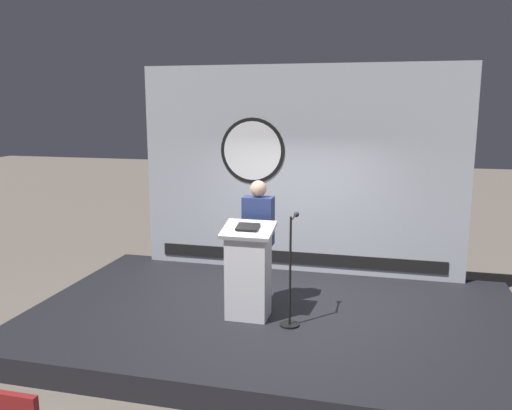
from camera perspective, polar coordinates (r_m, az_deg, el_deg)
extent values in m
plane|color=#6B6056|center=(7.30, 1.94, -13.49)|extent=(40.00, 40.00, 0.00)
cube|color=black|center=(7.24, 1.95, -12.41)|extent=(6.40, 4.00, 0.30)
cube|color=#B2B7C1|center=(8.54, 4.66, 3.69)|extent=(5.19, 0.10, 3.30)
cylinder|color=black|center=(8.61, -0.39, 5.82)|extent=(1.06, 0.02, 1.06)
cylinder|color=white|center=(8.60, -0.39, 5.81)|extent=(0.94, 0.02, 0.94)
cube|color=black|center=(8.77, 4.45, -5.66)|extent=(4.67, 0.02, 0.20)
cube|color=silver|center=(6.83, -0.83, -7.49)|extent=(0.52, 0.40, 1.12)
cube|color=silver|center=(6.67, -0.84, -2.68)|extent=(0.64, 0.50, 0.16)
cube|color=black|center=(6.64, -0.89, -2.34)|extent=(0.28, 0.20, 0.07)
cylinder|color=black|center=(7.31, 0.24, -7.41)|extent=(0.26, 0.26, 0.83)
cube|color=navy|center=(7.12, 0.25, -1.71)|extent=(0.40, 0.24, 0.65)
sphere|color=tan|center=(7.03, 0.25, 1.76)|extent=(0.22, 0.22, 0.22)
cylinder|color=black|center=(6.77, 3.60, -12.63)|extent=(0.24, 0.24, 0.02)
cylinder|color=black|center=(6.53, 3.67, -7.17)|extent=(0.03, 0.03, 1.38)
cylinder|color=black|center=(6.55, 4.04, -1.34)|extent=(0.02, 0.38, 0.02)
sphere|color=#262626|center=(6.73, 4.33, -1.01)|extent=(0.07, 0.07, 0.07)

